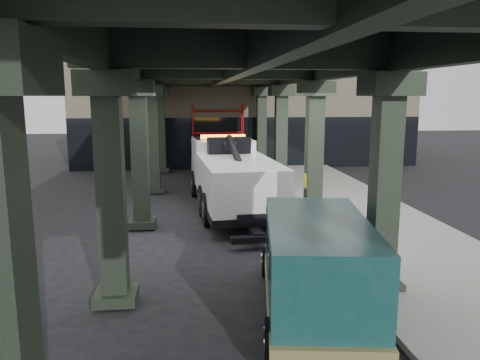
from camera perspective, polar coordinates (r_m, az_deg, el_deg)
ground at (r=14.70m, az=0.89°, el=-7.62°), size 90.00×90.00×0.00m
sidewalk at (r=17.63m, az=14.78°, el=-4.68°), size 5.00×40.00×0.15m
lane_stripe at (r=16.87m, az=5.81°, el=-5.30°), size 0.12×38.00×0.01m
viaduct at (r=15.97m, az=-1.43°, el=13.65°), size 7.40×32.00×6.40m
building at (r=34.10m, az=0.07°, el=9.36°), size 22.00×10.00×8.00m
scaffolding at (r=28.68m, az=-2.74°, el=5.41°), size 3.08×0.88×4.00m
tow_truck at (r=18.79m, az=-1.19°, el=0.86°), size 3.22×9.24×2.98m
towed_van at (r=9.76m, az=9.13°, el=-10.03°), size 2.73×5.48×2.13m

